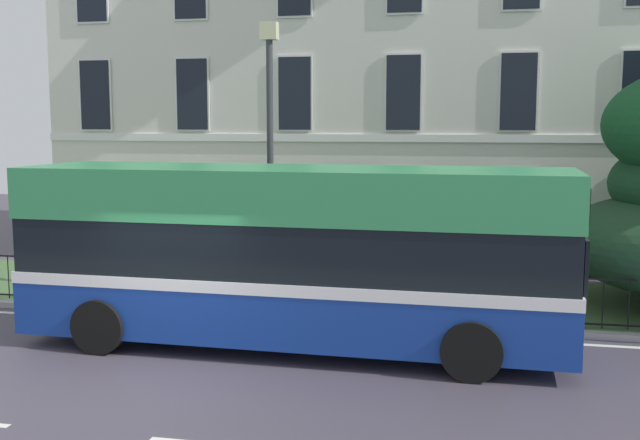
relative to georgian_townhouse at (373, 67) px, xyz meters
The scene contains 5 objects.
ground_plane 14.85m from the georgian_townhouse, 96.60° to the right, with size 60.00×56.00×0.18m.
georgian_townhouse is the anchor object (origin of this frame).
iron_verge_railing 11.25m from the georgian_townhouse, 90.00° to the right, with size 16.17×0.04×0.97m.
single_decker_bus 12.60m from the georgian_townhouse, 88.76° to the right, with size 9.69×2.81×3.20m.
street_lamp_post 9.43m from the georgian_townhouse, 95.80° to the right, with size 0.36×0.24×5.93m.
Camera 1 is at (4.97, -10.39, 3.96)m, focal length 42.84 mm.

